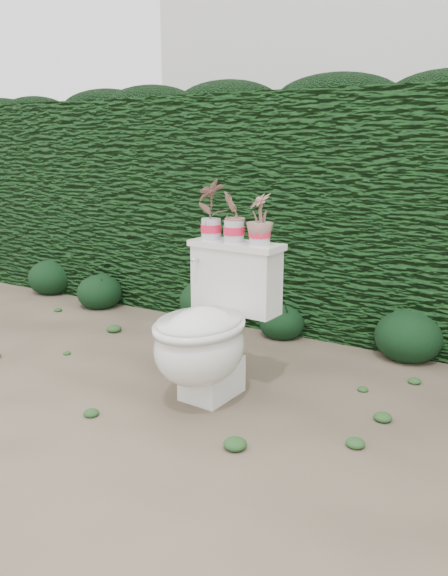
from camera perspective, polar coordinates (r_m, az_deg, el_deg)
The scene contains 11 objects.
ground at distance 2.95m, azimuth -1.38°, elevation -11.00°, with size 60.00×60.00×0.00m, color #816F59.
hedge at distance 4.14m, azimuth 10.43°, elevation 7.67°, with size 8.00×1.00×1.60m, color #1A4918.
toilet at distance 2.82m, azimuth -1.49°, elevation -4.43°, with size 0.51×0.71×0.78m.
potted_plant_left at distance 2.98m, azimuth -1.33°, elevation 7.87°, with size 0.16×0.11×0.30m, color #347825.
potted_plant_center at distance 2.90m, azimuth 1.03°, elevation 7.11°, with size 0.13×0.11×0.24m, color #347825.
potted_plant_right at distance 2.82m, azimuth 3.67°, elevation 6.85°, with size 0.14×0.14×0.24m, color #347825.
liriope_clump_0 at distance 5.16m, azimuth -17.12°, elevation 1.33°, with size 0.40×0.40×0.32m, color black.
liriope_clump_1 at distance 4.61m, azimuth -12.54°, elevation -0.08°, with size 0.36×0.36×0.29m, color black.
liriope_clump_2 at distance 4.13m, azimuth -1.54°, elevation -0.98°, with size 0.43×0.43×0.35m, color black.
liriope_clump_3 at distance 3.82m, azimuth 5.92°, elevation -3.13°, with size 0.30×0.30×0.24m, color black.
liriope_clump_4 at distance 3.59m, azimuth 18.26°, elevation -4.27°, with size 0.41×0.41×0.32m, color black.
Camera 1 is at (1.41, -2.26, 1.26)m, focal length 35.00 mm.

